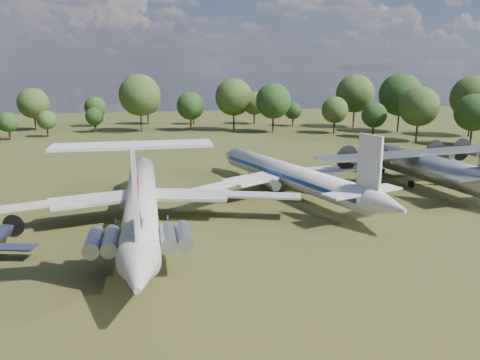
{
  "coord_description": "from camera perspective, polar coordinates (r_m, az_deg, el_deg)",
  "views": [
    {
      "loc": [
        -3.42,
        -57.02,
        18.66
      ],
      "look_at": [
        8.71,
        -1.78,
        5.0
      ],
      "focal_mm": 35.0,
      "sensor_mm": 36.0,
      "label": 1
    }
  ],
  "objects": [
    {
      "name": "ground",
      "position": [
        60.1,
        -8.53,
        -4.67
      ],
      "size": [
        300.0,
        300.0,
        0.0
      ],
      "primitive_type": "plane",
      "color": "#263D14",
      "rests_on": "ground"
    },
    {
      "name": "il62_airliner",
      "position": [
        57.18,
        -11.92,
        -3.13
      ],
      "size": [
        40.59,
        52.14,
        5.03
      ],
      "primitive_type": null,
      "rotation": [
        0.0,
        0.0,
        -0.02
      ],
      "color": "silver",
      "rests_on": "ground"
    },
    {
      "name": "tu104_jet",
      "position": [
        70.51,
        6.08,
        0.11
      ],
      "size": [
        46.94,
        54.73,
        4.66
      ],
      "primitive_type": null,
      "rotation": [
        0.0,
        0.0,
        0.29
      ],
      "color": "silver",
      "rests_on": "ground"
    },
    {
      "name": "an12_transport",
      "position": [
        81.15,
        21.16,
        1.26
      ],
      "size": [
        40.5,
        44.16,
        5.27
      ],
      "primitive_type": null,
      "rotation": [
        0.0,
        0.0,
        0.12
      ],
      "color": "#A0A3A8",
      "rests_on": "ground"
    },
    {
      "name": "person_on_il62",
      "position": [
        42.75,
        -12.31,
        -4.19
      ],
      "size": [
        0.69,
        0.56,
        1.63
      ],
      "primitive_type": "imported",
      "rotation": [
        0.0,
        0.0,
        3.46
      ],
      "color": "brown",
      "rests_on": "il62_airliner"
    }
  ]
}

